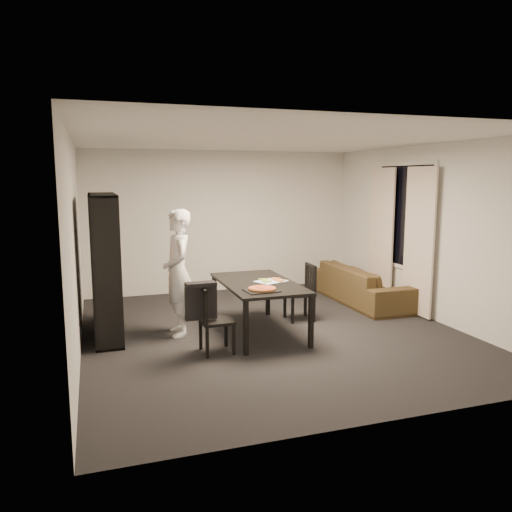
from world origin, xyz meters
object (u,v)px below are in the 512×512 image
object	(u,v)px
pepperoni_pizza	(262,289)
person	(178,273)
chair_left	(210,315)
sofa	(363,284)
dining_table	(258,287)
bookshelf	(105,265)
baking_tray	(262,291)
chair_right	(304,288)

from	to	relation	value
pepperoni_pizza	person	bearing A→B (deg)	140.43
chair_left	person	world-z (taller)	person
sofa	dining_table	bearing A→B (deg)	115.14
person	bookshelf	bearing A→B (deg)	-110.96
dining_table	pepperoni_pizza	bearing A→B (deg)	-103.24
person	baking_tray	distance (m)	1.21
chair_left	baking_tray	bearing A→B (deg)	-86.35
pepperoni_pizza	sofa	xyz separation A→B (m)	(2.35, 1.55, -0.42)
chair_right	baking_tray	xyz separation A→B (m)	(-0.99, -0.92, 0.23)
chair_right	pepperoni_pizza	bearing A→B (deg)	-45.44
dining_table	chair_left	xyz separation A→B (m)	(-0.81, -0.59, -0.18)
chair_right	sofa	world-z (taller)	chair_right
chair_right	baking_tray	size ratio (longest dim) A/B	2.10
chair_right	pepperoni_pizza	size ratio (longest dim) A/B	2.40
chair_left	sofa	size ratio (longest dim) A/B	0.38
dining_table	chair_right	bearing A→B (deg)	24.79
bookshelf	baking_tray	distance (m)	2.15
dining_table	person	world-z (taller)	person
chair_left	person	xyz separation A→B (m)	(-0.24, 0.85, 0.38)
chair_left	baking_tray	xyz separation A→B (m)	(0.67, 0.06, 0.25)
bookshelf	chair_left	size ratio (longest dim) A/B	2.32
baking_tray	chair_right	bearing A→B (deg)	42.94
sofa	chair_left	bearing A→B (deg)	118.34
dining_table	baking_tray	bearing A→B (deg)	-104.20
person	sofa	distance (m)	3.41
chair_left	pepperoni_pizza	bearing A→B (deg)	-85.11
bookshelf	sofa	distance (m)	4.27
bookshelf	person	size ratio (longest dim) A/B	1.12
chair_left	person	distance (m)	0.96
bookshelf	dining_table	bearing A→B (deg)	-16.36
chair_right	pepperoni_pizza	distance (m)	1.36
person	sofa	size ratio (longest dim) A/B	0.79
bookshelf	pepperoni_pizza	size ratio (longest dim) A/B	5.43
chair_right	baking_tray	world-z (taller)	chair_right
chair_right	baking_tray	distance (m)	1.38
bookshelf	pepperoni_pizza	distance (m)	2.16
person	baking_tray	bearing A→B (deg)	47.80
bookshelf	chair_left	xyz separation A→B (m)	(1.16, -1.17, -0.48)
pepperoni_pizza	chair_right	bearing A→B (deg)	42.81
dining_table	pepperoni_pizza	world-z (taller)	pepperoni_pizza
baking_tray	pepperoni_pizza	size ratio (longest dim) A/B	1.14
bookshelf	dining_table	size ratio (longest dim) A/B	1.12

